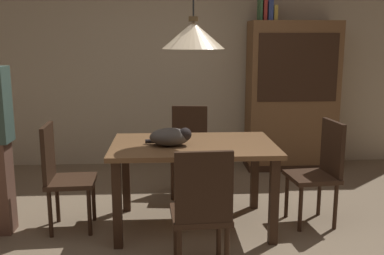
% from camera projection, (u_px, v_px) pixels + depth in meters
% --- Properties ---
extents(ground, '(10.00, 10.00, 0.00)m').
position_uv_depth(ground, '(198.00, 255.00, 3.39)').
color(ground, '#847056').
extents(back_wall, '(6.40, 0.10, 2.90)m').
position_uv_depth(back_wall, '(184.00, 53.00, 5.71)').
color(back_wall, beige).
rests_on(back_wall, ground).
extents(dining_table, '(1.40, 0.90, 0.75)m').
position_uv_depth(dining_table, '(193.00, 155.00, 3.81)').
color(dining_table, brown).
rests_on(dining_table, ground).
extents(chair_right_side, '(0.44, 0.44, 0.93)m').
position_uv_depth(chair_right_side, '(320.00, 168.00, 3.90)').
color(chair_right_side, '#382316').
rests_on(chair_right_side, ground).
extents(chair_far_back, '(0.44, 0.44, 0.93)m').
position_uv_depth(chair_far_back, '(189.00, 146.00, 4.69)').
color(chair_far_back, '#382316').
rests_on(chair_far_back, ground).
extents(chair_left_side, '(0.42, 0.42, 0.93)m').
position_uv_depth(chair_left_side, '(62.00, 172.00, 3.77)').
color(chair_left_side, '#382316').
rests_on(chair_left_side, ground).
extents(chair_near_front, '(0.42, 0.42, 0.93)m').
position_uv_depth(chair_near_front, '(202.00, 208.00, 2.97)').
color(chair_near_front, '#382316').
rests_on(chair_near_front, ground).
extents(cat_sleeping, '(0.39, 0.24, 0.16)m').
position_uv_depth(cat_sleeping, '(171.00, 137.00, 3.70)').
color(cat_sleeping, '#4C4742').
rests_on(cat_sleeping, dining_table).
extents(pendant_lamp, '(0.52, 0.52, 1.30)m').
position_uv_depth(pendant_lamp, '(193.00, 35.00, 3.61)').
color(pendant_lamp, beige).
extents(hutch_bookcase, '(1.12, 0.45, 1.85)m').
position_uv_depth(hutch_bookcase, '(291.00, 99.00, 5.57)').
color(hutch_bookcase, brown).
rests_on(hutch_bookcase, ground).
extents(book_green_slim, '(0.03, 0.20, 0.26)m').
position_uv_depth(book_green_slim, '(260.00, 10.00, 5.33)').
color(book_green_slim, '#427A4C').
rests_on(book_green_slim, hutch_bookcase).
extents(book_red_tall, '(0.04, 0.22, 0.28)m').
position_uv_depth(book_red_tall, '(264.00, 9.00, 5.33)').
color(book_red_tall, '#B73833').
rests_on(book_red_tall, hutch_bookcase).
extents(book_blue_wide, '(0.06, 0.24, 0.24)m').
position_uv_depth(book_blue_wide, '(269.00, 11.00, 5.34)').
color(book_blue_wide, '#384C93').
rests_on(book_blue_wide, hutch_bookcase).
extents(book_yellow_short, '(0.04, 0.20, 0.18)m').
position_uv_depth(book_yellow_short, '(274.00, 13.00, 5.35)').
color(book_yellow_short, gold).
rests_on(book_yellow_short, hutch_bookcase).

